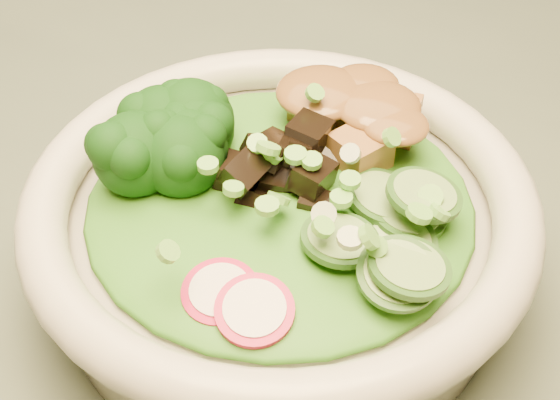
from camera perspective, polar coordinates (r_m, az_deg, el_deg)
The scene contains 10 objects.
dining_table at distance 0.64m, azimuth -8.26°, elevation -2.44°, with size 1.20×0.80×0.75m.
salad_bowl at distance 0.42m, azimuth 0.00°, elevation -1.98°, with size 0.27×0.27×0.07m.
lettuce_bed at distance 0.41m, azimuth 0.00°, elevation 0.10°, with size 0.20×0.20×0.02m, color #306B16.
broccoli_florets at distance 0.42m, azimuth -7.36°, elevation 4.57°, with size 0.08×0.07×0.04m, color black, non-canonical shape.
radish_slices at distance 0.37m, azimuth -5.20°, elevation -5.58°, with size 0.11×0.04×0.02m, color #B30D39, non-canonical shape.
cucumber_slices at distance 0.38m, azimuth 8.32°, elevation -2.24°, with size 0.07×0.07×0.04m, color #7DA25A, non-canonical shape.
mushroom_heap at distance 0.41m, azimuth 0.92°, elevation 2.55°, with size 0.07×0.07×0.04m, color black, non-canonical shape.
tofu_cubes at distance 0.44m, azimuth 4.59°, elevation 5.88°, with size 0.09×0.06×0.04m, color olive, non-canonical shape.
peanut_sauce at distance 0.43m, azimuth 4.68°, elevation 7.26°, with size 0.07×0.06×0.02m, color brown.
scallion_garnish at distance 0.39m, azimuth 0.00°, elevation 2.70°, with size 0.19×0.19×0.02m, color #6DBC42, non-canonical shape.
Camera 1 is at (0.32, -0.32, 1.09)m, focal length 50.00 mm.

